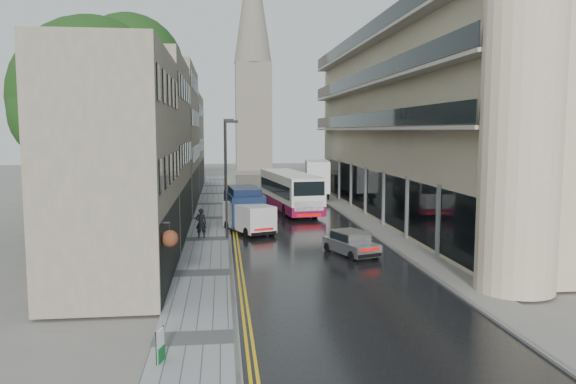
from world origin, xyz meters
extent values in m
plane|color=slate|center=(0.00, 0.00, 0.00)|extent=(200.00, 200.00, 0.00)
cube|color=black|center=(0.00, 27.50, 0.01)|extent=(9.00, 85.00, 0.02)
cube|color=gray|center=(-5.85, 27.50, 0.06)|extent=(2.70, 85.00, 0.12)
cube|color=slate|center=(5.40, 27.50, 0.06)|extent=(1.80, 85.00, 0.12)
imported|color=black|center=(-6.27, 19.58, 1.03)|extent=(0.71, 0.51, 1.83)
camera|label=1|loc=(-4.94, -14.88, 6.69)|focal=35.00mm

